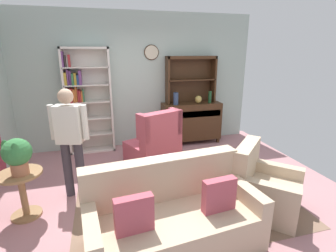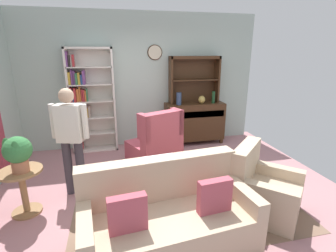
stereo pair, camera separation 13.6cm
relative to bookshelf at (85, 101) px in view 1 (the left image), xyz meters
name	(u,v)px [view 1 (the left image)]	position (x,y,z in m)	size (l,w,h in m)	color
ground_plane	(165,190)	(1.15, -1.94, -1.07)	(5.40, 4.60, 0.02)	#B27A7F
wall_back	(140,81)	(1.15, 0.19, 0.35)	(5.00, 0.09, 2.80)	#ADC1B7
area_rug	(184,198)	(1.35, -2.24, -1.05)	(2.96, 2.13, 0.01)	#846651
bookshelf	(85,101)	(0.00, 0.00, 0.00)	(0.90, 0.30, 2.10)	silver
sideboard	(191,121)	(2.24, -0.08, -0.55)	(1.30, 0.45, 0.92)	#422816
sideboard_hutch	(191,73)	(2.24, 0.02, 0.50)	(1.10, 0.26, 1.00)	#422816
vase_tall	(176,99)	(1.85, -0.16, -0.01)	(0.11, 0.11, 0.26)	#33476B
vase_round	(198,99)	(2.37, -0.15, -0.05)	(0.15, 0.15, 0.17)	tan
bottle_wine	(210,97)	(2.63, -0.17, -0.01)	(0.07, 0.07, 0.26)	#194223
couch_floral	(172,219)	(0.95, -3.02, -0.74)	(1.88, 1.03, 0.90)	#C6AD8E
armchair_floral	(264,190)	(2.27, -2.74, -0.77)	(1.08, 1.08, 0.88)	#C6AD8E
wingback_chair	(155,146)	(1.18, -1.07, -0.67)	(1.03, 1.04, 1.05)	#B74C5B
plant_stand	(22,190)	(-0.72, -2.07, -0.68)	(0.52, 0.52, 0.61)	#997047
potted_plant_large	(17,154)	(-0.69, -2.13, -0.19)	(0.33, 0.33, 0.45)	#AD6B4C
person_reading	(70,136)	(-0.14, -1.73, -0.15)	(0.52, 0.28, 1.56)	#38333D
coffee_table	(158,174)	(1.00, -2.08, -0.70)	(0.80, 0.50, 0.42)	#422816
book_stack	(164,167)	(1.10, -2.09, -0.60)	(0.21, 0.16, 0.07)	gray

